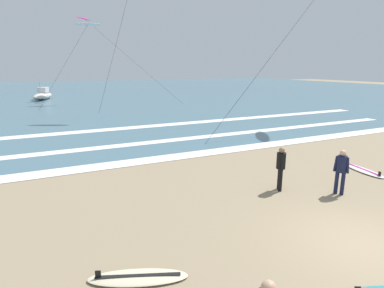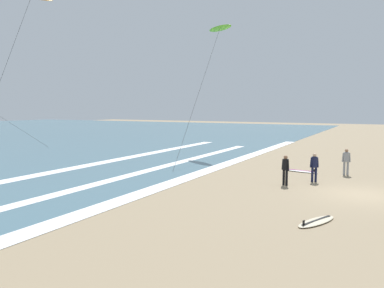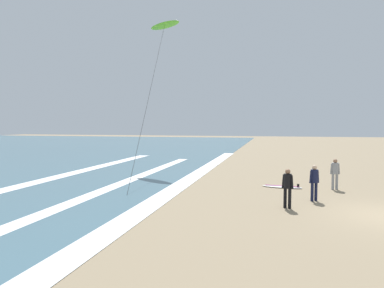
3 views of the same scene
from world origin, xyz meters
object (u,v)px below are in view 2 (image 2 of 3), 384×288
surfer_right_near (346,160)px  surfboard_right_spare (316,221)px  surfboard_foreground_flat (301,171)px  kite_lime_high_left (220,29)px  surfer_left_near (314,165)px  surfer_left_far (285,167)px

surfer_right_near → surfboard_right_spare: bearing=-179.6°
surfboard_foreground_flat → kite_lime_high_left: size_ratio=0.18×
surfer_right_near → surfboard_right_spare: size_ratio=0.74×
surfboard_right_spare → surfer_left_near: bearing=10.5°
kite_lime_high_left → surfboard_right_spare: bearing=-147.2°
surfboard_foreground_flat → kite_lime_high_left: kite_lime_high_left is taller
surfer_right_near → surfboard_right_spare: (-10.69, -0.08, -0.91)m
surfer_left_far → surfer_right_near: (4.68, -2.52, 0.00)m
surfboard_foreground_flat → surfer_right_near: bearing=-89.5°
kite_lime_high_left → surfer_left_far: bearing=-143.1°
surfer_left_near → surfer_right_near: same height
surfboard_foreground_flat → kite_lime_high_left: bearing=50.5°
surfer_left_near → surfer_right_near: bearing=-23.5°
surfer_right_near → kite_lime_high_left: (7.30, 11.52, 10.01)m
surfer_left_near → surfboard_foreground_flat: 3.43m
surfer_left_far → surfboard_foreground_flat: (4.66, 0.11, -0.91)m
surfer_right_near → kite_lime_high_left: kite_lime_high_left is taller
surfer_left_far → kite_lime_high_left: bearing=36.9°
surfer_left_near → surfboard_foreground_flat: size_ratio=0.74×
surfer_left_far → surfer_left_near: 2.01m
surfer_left_far → surfboard_right_spare: bearing=-156.5°
surfboard_foreground_flat → surfer_left_near: bearing=-156.9°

